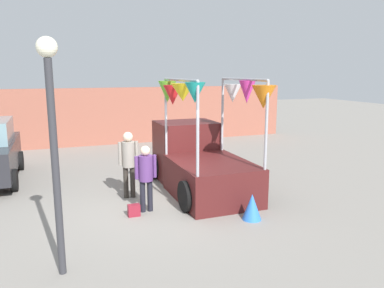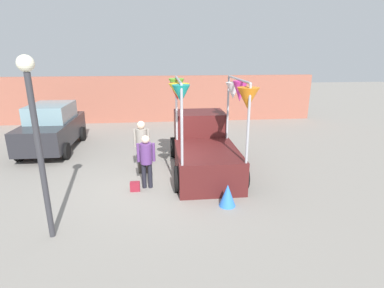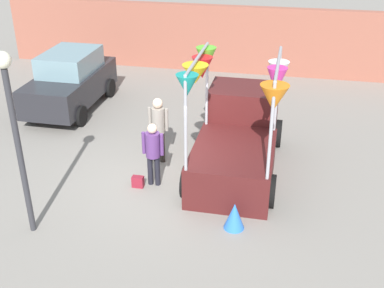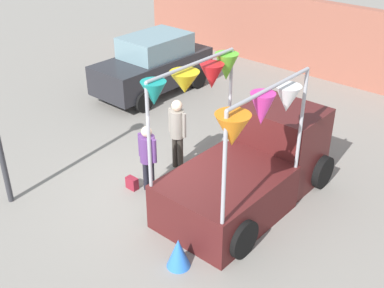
# 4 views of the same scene
# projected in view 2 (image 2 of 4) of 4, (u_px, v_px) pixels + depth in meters

# --- Properties ---
(ground_plane) EXTENTS (60.00, 60.00, 0.00)m
(ground_plane) POSITION_uv_depth(u_px,v_px,m) (159.00, 184.00, 9.21)
(ground_plane) COLOR gray
(vendor_truck) EXTENTS (2.45, 4.14, 3.16)m
(vendor_truck) POSITION_uv_depth(u_px,v_px,m) (203.00, 143.00, 10.16)
(vendor_truck) COLOR #4C1919
(vendor_truck) RESTS_ON ground
(parked_car) EXTENTS (1.88, 4.00, 1.88)m
(parked_car) POSITION_uv_depth(u_px,v_px,m) (52.00, 127.00, 12.19)
(parked_car) COLOR #26262B
(parked_car) RESTS_ON ground
(person_customer) EXTENTS (0.53, 0.34, 1.61)m
(person_customer) POSITION_uv_depth(u_px,v_px,m) (146.00, 157.00, 8.67)
(person_customer) COLOR black
(person_customer) RESTS_ON ground
(person_vendor) EXTENTS (0.53, 0.34, 1.78)m
(person_vendor) POSITION_uv_depth(u_px,v_px,m) (142.00, 142.00, 9.71)
(person_vendor) COLOR #2D2823
(person_vendor) RESTS_ON ground
(handbag) EXTENTS (0.28, 0.16, 0.28)m
(handbag) POSITION_uv_depth(u_px,v_px,m) (135.00, 186.00, 8.69)
(handbag) COLOR maroon
(handbag) RESTS_ON ground
(street_lamp) EXTENTS (0.32, 0.32, 3.84)m
(street_lamp) POSITION_uv_depth(u_px,v_px,m) (35.00, 125.00, 5.86)
(street_lamp) COLOR #333338
(street_lamp) RESTS_ON ground
(brick_boundary_wall) EXTENTS (18.00, 0.36, 2.60)m
(brick_boundary_wall) POSITION_uv_depth(u_px,v_px,m) (158.00, 99.00, 17.14)
(brick_boundary_wall) COLOR #9E5947
(brick_boundary_wall) RESTS_ON ground
(folded_kite_bundle_azure) EXTENTS (0.48, 0.48, 0.60)m
(folded_kite_bundle_azure) POSITION_uv_depth(u_px,v_px,m) (227.00, 195.00, 7.81)
(folded_kite_bundle_azure) COLOR blue
(folded_kite_bundle_azure) RESTS_ON ground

